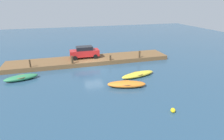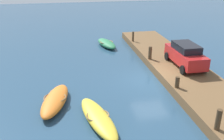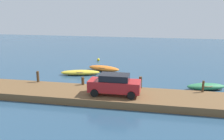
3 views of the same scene
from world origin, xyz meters
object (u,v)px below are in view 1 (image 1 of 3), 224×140
rowboat_orange (127,84)px  mooring_post_mid_east (72,60)px  rowboat_green (21,78)px  mooring_post_mid_west (110,58)px  mooring_post_west (139,54)px  mooring_post_east (30,64)px  marker_buoy (173,110)px  rowboat_yellow (138,74)px  parked_car (84,52)px

rowboat_orange → mooring_post_mid_east: size_ratio=4.04×
rowboat_green → mooring_post_mid_west: size_ratio=5.25×
mooring_post_west → mooring_post_mid_east: size_ratio=1.01×
rowboat_orange → mooring_post_east: 12.78m
mooring_post_east → mooring_post_mid_west: bearing=180.0°
marker_buoy → mooring_post_west: bearing=-101.8°
mooring_post_west → rowboat_yellow: bearing=64.8°
mooring_post_west → mooring_post_mid_east: bearing=0.0°
mooring_post_west → parked_car: parked_car is taller
mooring_post_mid_east → marker_buoy: (-7.09, 12.90, -0.93)m
rowboat_yellow → mooring_post_east: mooring_post_east is taller
mooring_post_mid_west → marker_buoy: bearing=97.9°
mooring_post_west → mooring_post_mid_west: (4.49, 0.00, -0.17)m
mooring_post_west → mooring_post_mid_east: mooring_post_west is taller
mooring_post_mid_east → parked_car: (-1.95, -2.08, 0.38)m
marker_buoy → mooring_post_east: bearing=-46.3°
rowboat_orange → mooring_post_west: (-4.74, -7.51, 0.80)m
mooring_post_east → marker_buoy: bearing=133.7°
mooring_post_mid_west → rowboat_yellow: bearing=110.8°
rowboat_orange → mooring_post_east: size_ratio=4.29×
rowboat_green → mooring_post_east: 2.77m
mooring_post_mid_east → rowboat_orange: bearing=123.9°
rowboat_yellow → marker_buoy: size_ratio=11.64×
rowboat_green → mooring_post_west: 16.00m
parked_car → mooring_post_mid_west: bearing=148.5°
rowboat_green → mooring_post_west: bearing=175.8°
parked_car → mooring_post_mid_east: bearing=47.1°
mooring_post_mid_east → parked_car: bearing=-133.2°
mooring_post_mid_west → mooring_post_mid_east: bearing=0.0°
rowboat_yellow → mooring_post_mid_east: bearing=-48.6°
marker_buoy → mooring_post_mid_west: bearing=-82.1°
mooring_post_mid_east → mooring_post_east: (5.27, 0.00, -0.03)m
rowboat_yellow → parked_car: bearing=-66.7°
mooring_post_west → marker_buoy: 13.22m
mooring_post_mid_west → parked_car: size_ratio=0.17×
rowboat_yellow → rowboat_orange: bearing=31.9°
mooring_post_west → parked_car: bearing=-14.8°
mooring_post_mid_west → mooring_post_mid_east: 5.30m
mooring_post_mid_west → parked_car: 3.98m
rowboat_yellow → mooring_post_mid_west: 5.67m
mooring_post_east → parked_car: 7.52m
mooring_post_west → mooring_post_mid_west: size_ratio=1.47×
mooring_post_east → mooring_post_west: bearing=180.0°
mooring_post_mid_east → mooring_post_east: mooring_post_mid_east is taller
rowboat_orange → mooring_post_mid_west: mooring_post_mid_west is taller
mooring_post_mid_west → rowboat_orange: bearing=88.0°
mooring_post_mid_west → marker_buoy: size_ratio=1.81×
mooring_post_west → mooring_post_east: 15.05m
rowboat_orange → marker_buoy: (-2.04, 5.40, -0.13)m
rowboat_yellow → rowboat_orange: rowboat_orange is taller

